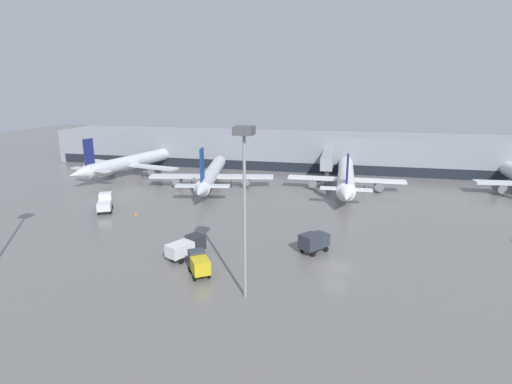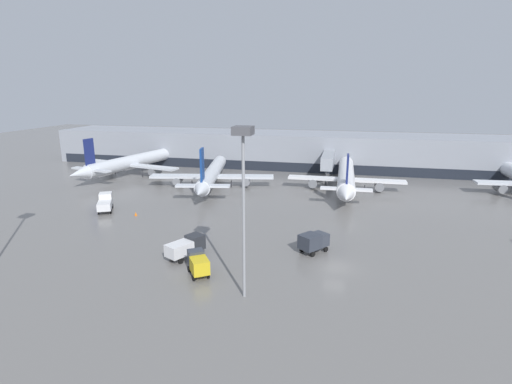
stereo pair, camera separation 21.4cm
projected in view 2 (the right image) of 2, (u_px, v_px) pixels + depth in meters
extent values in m
plane|color=slate|center=(335.00, 267.00, 47.63)|extent=(320.00, 320.00, 0.00)
cube|color=gray|center=(345.00, 151.00, 104.93)|extent=(160.00, 16.00, 9.00)
cube|color=#1E232D|center=(343.00, 170.00, 98.18)|extent=(156.80, 0.10, 2.40)
cube|color=#9399A0|center=(328.00, 160.00, 91.96)|extent=(2.60, 13.11, 2.80)
cylinder|color=#3F4247|center=(326.00, 178.00, 87.11)|extent=(0.44, 0.44, 3.20)
cylinder|color=silver|center=(132.00, 162.00, 97.38)|extent=(8.95, 27.05, 3.12)
cone|color=silver|center=(170.00, 153.00, 110.66)|extent=(3.64, 4.00, 2.96)
cone|color=silver|center=(78.00, 174.00, 83.55)|extent=(3.76, 5.18, 2.81)
cube|color=silver|center=(130.00, 165.00, 96.95)|extent=(27.15, 8.63, 0.44)
cube|color=silver|center=(91.00, 170.00, 86.46)|extent=(10.43, 3.76, 0.35)
cube|color=navy|center=(89.00, 153.00, 85.53)|extent=(0.89, 2.49, 6.07)
cylinder|color=slate|center=(107.00, 166.00, 100.37)|extent=(2.33, 3.32, 1.72)
cylinder|color=slate|center=(155.00, 171.00, 94.00)|extent=(2.33, 3.32, 1.72)
cylinder|color=#2D2D33|center=(156.00, 165.00, 105.63)|extent=(0.20, 0.20, 1.83)
cylinder|color=#2D2D33|center=(115.00, 170.00, 98.61)|extent=(0.20, 0.20, 1.83)
cylinder|color=#2D2D33|center=(142.00, 174.00, 94.97)|extent=(0.20, 0.20, 1.83)
cone|color=silver|center=(501.00, 166.00, 93.38)|extent=(3.25, 3.70, 3.04)
cylinder|color=slate|center=(500.00, 188.00, 79.73)|extent=(1.96, 3.32, 1.76)
cylinder|color=#2D2D33|center=(512.00, 181.00, 87.81)|extent=(0.20, 0.20, 1.55)
cylinder|color=silver|center=(212.00, 173.00, 86.35)|extent=(8.31, 27.86, 2.97)
cone|color=silver|center=(221.00, 160.00, 101.38)|extent=(3.40, 3.75, 2.82)
cone|color=silver|center=(200.00, 192.00, 70.75)|extent=(3.48, 4.89, 2.67)
cube|color=silver|center=(212.00, 176.00, 85.83)|extent=(26.60, 8.26, 0.44)
cube|color=silver|center=(203.00, 186.00, 73.91)|extent=(10.22, 3.70, 0.35)
cube|color=navy|center=(202.00, 166.00, 72.95)|extent=(0.91, 2.88, 6.40)
cylinder|color=slate|center=(178.00, 180.00, 86.29)|extent=(2.28, 3.75, 1.63)
cylinder|color=slate|center=(246.00, 181.00, 85.84)|extent=(2.28, 3.75, 1.63)
cylinder|color=#2D2D33|center=(218.00, 174.00, 95.62)|extent=(0.20, 0.20, 1.50)
cylinder|color=#2D2D33|center=(192.00, 184.00, 85.67)|extent=(0.20, 0.20, 1.50)
cylinder|color=#2D2D33|center=(231.00, 184.00, 85.41)|extent=(0.20, 0.20, 1.50)
cylinder|color=white|center=(346.00, 176.00, 83.41)|extent=(3.66, 28.38, 3.34)
cone|color=white|center=(346.00, 162.00, 98.54)|extent=(3.21, 3.71, 3.17)
cone|color=white|center=(346.00, 196.00, 67.65)|extent=(3.06, 5.04, 3.01)
cube|color=white|center=(346.00, 179.00, 82.91)|extent=(24.02, 2.87, 0.44)
cube|color=white|center=(346.00, 189.00, 71.00)|extent=(9.13, 1.56, 0.35)
cube|color=navy|center=(347.00, 170.00, 70.13)|extent=(0.39, 2.34, 5.56)
cylinder|color=slate|center=(313.00, 183.00, 84.56)|extent=(1.87, 2.88, 1.84)
cylinder|color=slate|center=(379.00, 186.00, 81.78)|extent=(1.87, 2.88, 1.84)
cylinder|color=#2D2D33|center=(346.00, 177.00, 92.68)|extent=(0.20, 0.20, 1.42)
cylinder|color=#2D2D33|center=(327.00, 187.00, 83.43)|extent=(0.20, 0.20, 1.42)
cylinder|color=#2D2D33|center=(365.00, 188.00, 81.84)|extent=(0.20, 0.20, 1.42)
cube|color=silver|center=(105.00, 205.00, 67.91)|extent=(3.55, 4.09, 1.23)
cube|color=silver|center=(106.00, 199.00, 70.42)|extent=(2.83, 2.85, 2.12)
cylinder|color=black|center=(101.00, 207.00, 70.61)|extent=(0.55, 0.74, 0.70)
cylinder|color=black|center=(112.00, 206.00, 71.10)|extent=(0.55, 0.74, 0.70)
cylinder|color=black|center=(99.00, 212.00, 67.34)|extent=(0.55, 0.74, 0.70)
cylinder|color=black|center=(111.00, 211.00, 67.82)|extent=(0.55, 0.74, 0.70)
cube|color=#2D333D|center=(310.00, 242.00, 51.16)|extent=(3.20, 3.25, 1.85)
cube|color=#333842|center=(320.00, 239.00, 52.38)|extent=(2.54, 2.44, 1.62)
cylinder|color=black|center=(315.00, 245.00, 53.44)|extent=(0.63, 0.71, 0.70)
cylinder|color=black|center=(326.00, 249.00, 51.98)|extent=(0.63, 0.71, 0.70)
cylinder|color=black|center=(302.00, 249.00, 51.95)|extent=(0.63, 0.71, 0.70)
cylinder|color=black|center=(313.00, 254.00, 50.49)|extent=(0.63, 0.71, 0.70)
cube|color=silver|center=(179.00, 249.00, 49.20)|extent=(3.28, 3.75, 1.53)
cube|color=#26282D|center=(195.00, 242.00, 51.01)|extent=(2.61, 2.62, 1.89)
cylinder|color=black|center=(191.00, 249.00, 51.98)|extent=(0.55, 0.74, 0.70)
cylinder|color=black|center=(201.00, 253.00, 50.82)|extent=(0.55, 0.74, 0.70)
cylinder|color=black|center=(172.00, 257.00, 49.65)|extent=(0.55, 0.74, 0.70)
cylinder|color=black|center=(181.00, 261.00, 48.49)|extent=(0.55, 0.74, 0.70)
cube|color=gold|center=(200.00, 266.00, 44.56)|extent=(2.84, 2.98, 1.58)
cube|color=#333842|center=(196.00, 258.00, 46.23)|extent=(2.26, 2.18, 1.89)
cylinder|color=black|center=(189.00, 269.00, 46.33)|extent=(0.60, 0.72, 0.70)
cylinder|color=black|center=(203.00, 267.00, 46.90)|extent=(0.60, 0.72, 0.70)
cylinder|color=black|center=(194.00, 278.00, 44.18)|extent=(0.60, 0.72, 0.70)
cylinder|color=black|center=(208.00, 275.00, 44.76)|extent=(0.60, 0.72, 0.70)
cone|color=orange|center=(136.00, 214.00, 66.67)|extent=(0.47, 0.47, 0.63)
cylinder|color=gray|center=(244.00, 220.00, 38.87)|extent=(0.30, 0.30, 16.53)
cube|color=#4C4C51|center=(243.00, 131.00, 36.67)|extent=(1.80, 1.80, 0.80)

